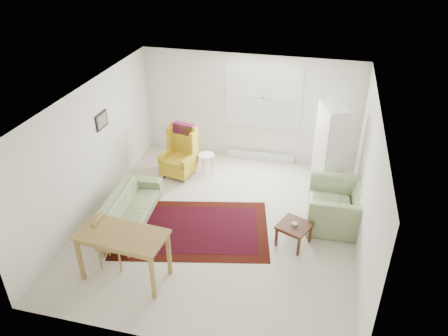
% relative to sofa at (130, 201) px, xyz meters
% --- Properties ---
extents(room, '(5.04, 5.54, 2.51)m').
position_rel_sofa_xyz_m(room, '(1.72, 0.44, 0.88)').
color(room, beige).
rests_on(room, ground).
extents(rug, '(3.12, 2.36, 0.03)m').
position_rel_sofa_xyz_m(rug, '(1.24, -0.07, -0.36)').
color(rug, black).
rests_on(rug, ground).
extents(sofa, '(0.88, 1.93, 0.76)m').
position_rel_sofa_xyz_m(sofa, '(0.00, 0.00, 0.00)').
color(sofa, gray).
rests_on(sofa, ground).
extents(armchair, '(1.09, 1.24, 0.93)m').
position_rel_sofa_xyz_m(armchair, '(3.81, 0.76, 0.09)').
color(armchair, gray).
rests_on(armchair, ground).
extents(wingback_chair, '(0.78, 0.81, 1.14)m').
position_rel_sofa_xyz_m(wingback_chair, '(0.37, 1.74, 0.19)').
color(wingback_chair, gold).
rests_on(wingback_chair, ground).
extents(coffee_table, '(0.68, 0.68, 0.43)m').
position_rel_sofa_xyz_m(coffee_table, '(3.11, -0.03, -0.16)').
color(coffee_table, '#472316').
rests_on(coffee_table, ground).
extents(stool, '(0.43, 0.43, 0.47)m').
position_rel_sofa_xyz_m(stool, '(0.94, 1.99, -0.14)').
color(stool, white).
rests_on(stool, ground).
extents(cabinet, '(0.64, 0.85, 1.89)m').
position_rel_sofa_xyz_m(cabinet, '(3.57, 1.97, 0.56)').
color(cabinet, white).
rests_on(cabinet, ground).
extents(desk, '(1.42, 0.79, 0.87)m').
position_rel_sofa_xyz_m(desk, '(0.59, -1.48, 0.06)').
color(desk, olive).
rests_on(desk, ground).
extents(desk_chair, '(0.44, 0.44, 0.94)m').
position_rel_sofa_xyz_m(desk_chair, '(0.27, -1.26, 0.09)').
color(desk_chair, olive).
rests_on(desk_chair, ground).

